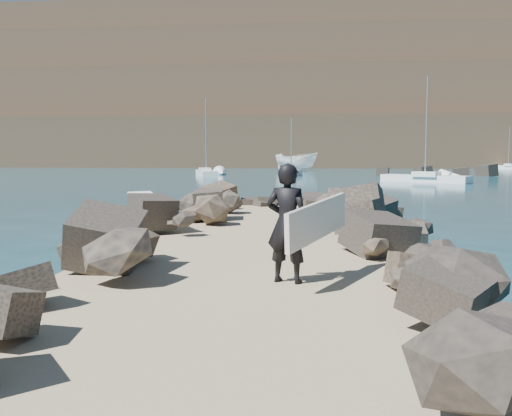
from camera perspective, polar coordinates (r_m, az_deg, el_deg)
The scene contains 13 objects.
ground at distance 11.85m, azimuth 0.48°, elevation -6.79°, with size 800.00×800.00×0.00m, color #0F384C.
jetty at distance 9.84m, azimuth -0.58°, elevation -7.52°, with size 6.00×26.00×0.60m, color #8C7759.
riprap_left at distance 10.96m, azimuth -15.60°, elevation -5.31°, with size 2.60×22.00×1.00m, color black.
riprap_right at distance 10.40m, azimuth 15.92°, elevation -5.90°, with size 2.60×22.00×1.00m, color black.
headland at distance 172.30m, azimuth 8.74°, elevation 9.82°, with size 360.00×140.00×32.00m, color #2D4919.
surfboard_resting at distance 14.90m, azimuth -9.77°, elevation -0.29°, with size 0.66×2.64×0.09m, color white.
boat_imported at distance 88.33m, azimuth 4.04°, elevation 4.65°, with size 2.70×7.17×2.77m, color white.
surfer_with_board at distance 8.41m, azimuth 3.60°, elevation -1.50°, with size 1.27×2.05×1.77m.
sailboat_a at distance 66.36m, azimuth -5.01°, elevation 3.51°, with size 3.89×7.74×9.10m.
sailboat_f at distance 104.43m, azimuth 23.92°, elevation 3.75°, with size 3.84×5.79×7.19m.
sailboat_b at distance 66.81m, azimuth 3.54°, elevation 3.53°, with size 2.57×5.68×6.85m.
sailboat_c at distance 53.29m, azimuth 16.55°, elevation 2.85°, with size 7.51×6.14×9.56m.
headland_buildings at distance 167.47m, azimuth 11.40°, elevation 16.11°, with size 137.50×30.50×5.00m.
Camera 1 is at (1.04, -11.53, 2.50)m, focal length 40.00 mm.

